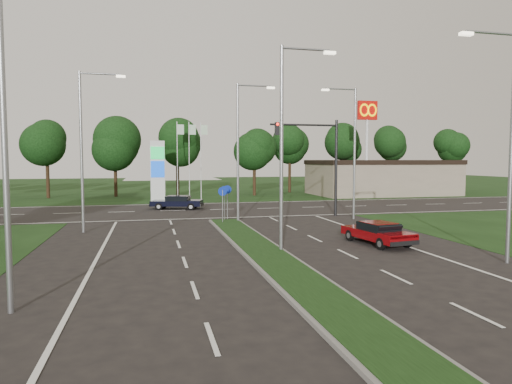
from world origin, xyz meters
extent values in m
plane|color=black|center=(0.00, 0.00, 0.00)|extent=(160.00, 160.00, 0.00)
cube|color=black|center=(0.00, 55.00, 0.00)|extent=(160.00, 50.00, 0.02)
cube|color=black|center=(0.00, 24.00, 0.00)|extent=(160.00, 12.00, 0.02)
cube|color=slate|center=(0.00, 4.00, 0.06)|extent=(2.00, 26.00, 0.12)
cube|color=gray|center=(22.00, 36.00, 2.00)|extent=(16.00, 9.00, 4.00)
cylinder|color=gray|center=(0.80, 6.00, 4.50)|extent=(0.16, 0.16, 9.00)
cylinder|color=gray|center=(1.90, 6.00, 8.90)|extent=(2.20, 0.10, 0.10)
cube|color=#FFF2CC|center=(3.00, 6.00, 8.80)|extent=(0.50, 0.22, 0.12)
cylinder|color=gray|center=(0.80, 16.00, 4.50)|extent=(0.16, 0.16, 9.00)
cylinder|color=gray|center=(1.90, 16.00, 8.90)|extent=(2.20, 0.10, 0.10)
cube|color=#FFF2CC|center=(3.00, 16.00, 8.80)|extent=(0.50, 0.22, 0.12)
cylinder|color=gray|center=(-8.50, 0.00, 4.50)|extent=(0.16, 0.16, 9.00)
cylinder|color=gray|center=(-8.50, 14.00, 4.50)|extent=(0.16, 0.16, 9.00)
cylinder|color=gray|center=(-7.40, 14.00, 8.90)|extent=(2.20, 0.10, 0.10)
cube|color=#FFF2CC|center=(-6.30, 14.00, 8.80)|extent=(0.50, 0.22, 0.12)
cylinder|color=gray|center=(9.00, 16.00, 4.50)|extent=(0.16, 0.16, 9.00)
cylinder|color=gray|center=(7.90, 16.00, 8.90)|extent=(2.20, 0.10, 0.10)
cube|color=#FFF2CC|center=(6.80, 16.00, 8.80)|extent=(0.50, 0.22, 0.12)
cylinder|color=gray|center=(9.00, 2.00, 4.50)|extent=(0.16, 0.16, 9.00)
cylinder|color=gray|center=(7.90, 2.00, 8.90)|extent=(2.20, 0.10, 0.10)
cube|color=#FFF2CC|center=(6.80, 2.00, 8.80)|extent=(0.50, 0.22, 0.12)
cylinder|color=black|center=(8.50, 18.00, 3.50)|extent=(0.20, 0.20, 7.00)
cylinder|color=black|center=(6.00, 18.00, 6.60)|extent=(5.00, 0.14, 0.14)
cube|color=black|center=(4.00, 18.00, 6.30)|extent=(0.28, 0.28, 0.90)
sphere|color=#FF190C|center=(4.00, 17.82, 6.60)|extent=(0.20, 0.20, 0.20)
cylinder|color=gray|center=(-0.30, 15.50, 1.10)|extent=(0.06, 0.06, 2.20)
cylinder|color=#0C26A5|center=(-0.30, 15.50, 2.10)|extent=(0.56, 0.04, 0.56)
cylinder|color=gray|center=(0.00, 16.50, 1.10)|extent=(0.06, 0.06, 2.20)
cylinder|color=#0C26A5|center=(0.00, 16.50, 2.10)|extent=(0.56, 0.04, 0.56)
cylinder|color=gray|center=(0.30, 17.20, 1.10)|extent=(0.06, 0.06, 2.20)
cylinder|color=#0C26A5|center=(0.30, 17.20, 2.10)|extent=(0.56, 0.04, 0.56)
cube|color=silver|center=(-4.00, 33.00, 3.00)|extent=(1.40, 0.30, 6.00)
cube|color=#0CA53F|center=(-4.00, 32.82, 4.80)|extent=(1.30, 0.08, 1.20)
cube|color=#0C3FBF|center=(-4.00, 32.82, 3.20)|extent=(1.30, 0.08, 1.60)
cylinder|color=silver|center=(-2.00, 34.00, 4.00)|extent=(0.08, 0.08, 8.00)
cube|color=#B2D8B2|center=(-1.65, 34.00, 7.20)|extent=(0.70, 0.02, 1.00)
cylinder|color=silver|center=(-0.80, 34.00, 4.00)|extent=(0.08, 0.08, 8.00)
cube|color=#B2D8B2|center=(-0.45, 34.00, 7.20)|extent=(0.70, 0.02, 1.00)
cylinder|color=silver|center=(0.40, 34.00, 4.00)|extent=(0.08, 0.08, 8.00)
cube|color=#B2D8B2|center=(0.75, 34.00, 7.20)|extent=(0.70, 0.02, 1.00)
cylinder|color=silver|center=(18.00, 32.00, 5.00)|extent=(0.30, 0.30, 10.00)
cube|color=#BF0C07|center=(18.00, 32.00, 9.40)|extent=(2.20, 0.35, 2.00)
torus|color=#FFC600|center=(17.55, 31.78, 9.40)|extent=(1.06, 0.16, 1.06)
torus|color=#FFC600|center=(18.45, 31.78, 9.40)|extent=(1.06, 0.16, 1.06)
cylinder|color=black|center=(0.00, 40.00, 2.20)|extent=(0.36, 0.36, 4.40)
sphere|color=black|center=(0.00, 40.00, 6.50)|extent=(6.00, 6.00, 6.00)
sphere|color=black|center=(0.30, 39.80, 7.50)|extent=(4.80, 4.80, 4.80)
cube|color=maroon|center=(5.94, 6.90, 0.49)|extent=(2.18, 4.15, 0.40)
cube|color=black|center=(5.95, 6.82, 0.88)|extent=(1.62, 1.92, 0.38)
cube|color=maroon|center=(5.95, 6.82, 1.07)|extent=(1.49, 1.60, 0.04)
cylinder|color=black|center=(5.03, 8.04, 0.28)|extent=(0.26, 0.58, 0.56)
cylinder|color=black|center=(6.48, 8.26, 0.28)|extent=(0.26, 0.58, 0.56)
cylinder|color=black|center=(5.40, 5.54, 0.28)|extent=(0.26, 0.58, 0.56)
cylinder|color=black|center=(6.85, 5.75, 0.28)|extent=(0.26, 0.58, 0.56)
cube|color=black|center=(-2.61, 25.13, 0.52)|extent=(4.46, 2.78, 0.42)
cube|color=black|center=(-2.53, 25.10, 0.92)|extent=(2.15, 1.89, 0.40)
cube|color=black|center=(-2.53, 25.10, 1.12)|extent=(1.81, 1.72, 0.04)
cylinder|color=black|center=(-4.10, 24.76, 0.29)|extent=(0.61, 0.34, 0.58)
cylinder|color=black|center=(-3.68, 26.23, 0.29)|extent=(0.61, 0.34, 0.58)
cylinder|color=black|center=(-1.55, 24.02, 0.29)|extent=(0.61, 0.34, 0.58)
cylinder|color=black|center=(-1.13, 25.49, 0.29)|extent=(0.61, 0.34, 0.58)
camera|label=1|loc=(-4.84, -13.14, 4.08)|focal=32.00mm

